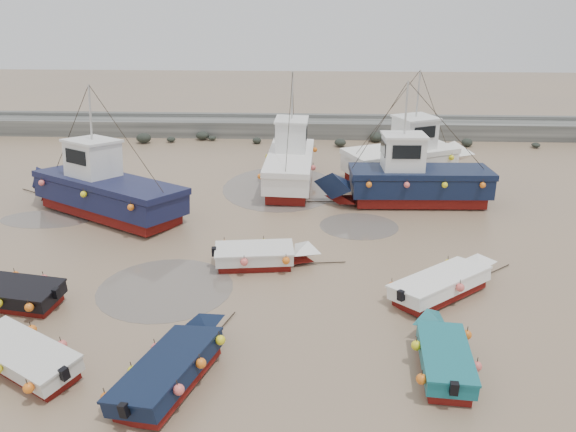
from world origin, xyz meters
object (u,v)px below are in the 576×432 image
Objects in this scene: dinghy_2 at (443,351)px; cabin_boat_0 at (99,188)px; dinghy_0 at (18,350)px; cabin_boat_3 at (409,156)px; cabin_boat_2 at (408,179)px; person at (103,216)px; dinghy_5 at (263,253)px; dinghy_1 at (177,363)px; cabin_boat_1 at (290,160)px; dinghy_3 at (448,281)px.

dinghy_2 is 18.55m from cabin_boat_0.
cabin_boat_3 is at bearing -6.47° from dinghy_0.
cabin_boat_2 is 5.77× the size of person.
dinghy_5 reaches higher than person.
dinghy_0 is at bearing -166.84° from dinghy_1.
dinghy_2 is 0.98× the size of dinghy_5.
dinghy_1 is 13.91m from person.
cabin_boat_1 is at bearing -105.73° from cabin_boat_3.
cabin_boat_3 is (16.10, 6.50, 0.05)m from cabin_boat_0.
cabin_boat_1 is 1.12× the size of cabin_boat_3.
person is (-15.23, -2.51, -1.33)m from cabin_boat_2.
dinghy_1 is at bearing -168.85° from dinghy_2.
cabin_boat_0 is at bearing -129.13° from dinghy_5.
person is at bearing 136.06° from dinghy_1.
dinghy_5 is at bearing 136.93° from dinghy_2.
cabin_boat_1 is (-5.18, 17.02, 0.77)m from dinghy_2.
dinghy_1 is at bearing -96.27° from cabin_boat_1.
dinghy_0 is at bearing -140.92° from cabin_boat_0.
dinghy_3 and dinghy_5 have the same top height.
dinghy_1 is at bearing -97.74° from dinghy_3.
dinghy_0 and dinghy_1 have the same top height.
dinghy_5 is (-6.88, 1.97, 0.02)m from dinghy_3.
cabin_boat_1 is at bearing 167.48° from dinghy_3.
cabin_boat_1 is at bearing -29.94° from cabin_boat_0.
cabin_boat_0 is at bearing -154.35° from dinghy_3.
dinghy_5 is 9.81m from person.
cabin_boat_0 is at bearing 145.10° from dinghy_2.
person is at bearing -153.40° from dinghy_3.
cabin_boat_2 is at bearing 131.02° from dinghy_5.
dinghy_5 is 10.16m from cabin_boat_0.
dinghy_2 is 0.51× the size of cabin_boat_2.
dinghy_1 is at bearing -21.01° from dinghy_5.
cabin_boat_0 is at bearing -79.61° from person.
dinghy_5 is 0.51× the size of cabin_boat_0.
dinghy_1 is 18.12m from cabin_boat_1.
dinghy_0 is at bearing -109.03° from dinghy_3.
cabin_boat_0 is 1.37m from person.
dinghy_3 is at bearing -85.49° from cabin_boat_0.
dinghy_3 is at bearing 80.23° from dinghy_2.
dinghy_3 is 2.99× the size of person.
cabin_boat_1 is 10.75m from person.
dinghy_0 is 12.00m from person.
dinghy_1 is 1.12× the size of dinghy_3.
cabin_boat_1 is at bearing 111.23° from dinghy_2.
cabin_boat_1 is 7.02m from cabin_boat_3.
cabin_boat_3 is at bearing 140.88° from dinghy_5.
cabin_boat_0 is 1.00× the size of cabin_boat_1.
person is (-6.59, 12.24, -0.55)m from dinghy_1.
cabin_boat_3 reaches higher than dinghy_5.
dinghy_2 is at bearing 35.80° from dinghy_5.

